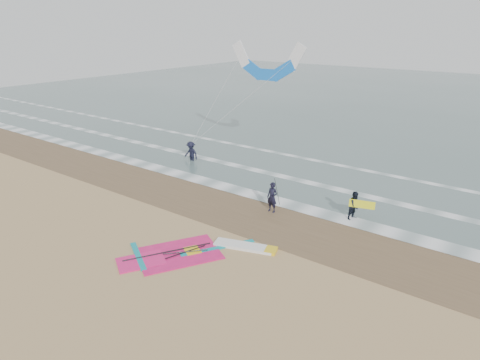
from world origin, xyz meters
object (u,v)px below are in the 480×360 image
Objects in this scene: windsurf_rig at (197,252)px; person_walking at (355,206)px; person_wading at (191,149)px; person_standing at (272,197)px; surf_kite at (267,65)px.

person_walking reaches higher than windsurf_rig.
person_walking is at bearing -8.49° from person_wading.
windsurf_rig is 5.83m from person_standing.
person_walking is (4.26, 7.55, 0.73)m from windsurf_rig.
surf_kite reaches higher than windsurf_rig.
surf_kite is at bearing 111.16° from windsurf_rig.
person_standing is at bearing 86.94° from windsurf_rig.
person_standing is at bearing -54.34° from surf_kite.
person_standing is 0.91× the size of person_wading.
surf_kite is (-5.52, 7.69, 6.06)m from person_standing.
person_wading is at bearing 133.62° from windsurf_rig.
person_wading is 8.13m from surf_kite.
person_standing reaches higher than windsurf_rig.
windsurf_rig is 3.91× the size of person_walking.
surf_kite is (4.20, 3.58, 5.98)m from person_wading.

